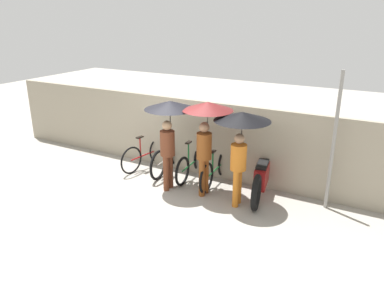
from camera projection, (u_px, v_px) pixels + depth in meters
name	position (u px, v px, depth m)	size (l,w,h in m)	color
ground_plane	(142.00, 201.00, 7.88)	(30.00, 30.00, 0.00)	#9E998E
back_wall	(186.00, 135.00, 9.16)	(11.08, 0.12, 1.83)	gray
parked_bicycle_0	(146.00, 154.00, 9.51)	(0.45, 1.67, 1.08)	black
parked_bicycle_1	(168.00, 158.00, 9.23)	(0.44, 1.73, 0.97)	black
parked_bicycle_2	(192.00, 163.00, 8.94)	(0.44, 1.69, 1.05)	black
parked_bicycle_3	(216.00, 169.00, 8.60)	(0.44, 1.74, 1.08)	black
pedestrian_leading	(169.00, 119.00, 7.99)	(1.10, 1.10, 1.99)	brown
pedestrian_center	(207.00, 121.00, 7.74)	(1.06, 1.06, 2.03)	brown
pedestrian_trailing	(241.00, 130.00, 7.31)	(1.13, 1.13, 1.94)	#C66B1E
motorcycle	(262.00, 177.00, 8.05)	(0.67, 2.16, 0.94)	black
awning_pole	(334.00, 143.00, 7.18)	(0.07, 0.07, 2.78)	gray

